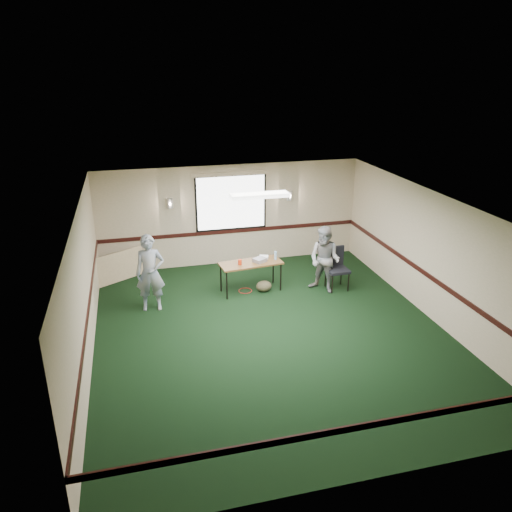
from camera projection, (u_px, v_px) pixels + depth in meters
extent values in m
plane|color=black|center=(272.00, 333.00, 10.18)|extent=(8.00, 8.00, 0.00)
plane|color=tan|center=(231.00, 215.00, 13.30)|extent=(7.00, 0.00, 7.00)
plane|color=tan|center=(363.00, 398.00, 6.08)|extent=(7.00, 0.00, 7.00)
plane|color=tan|center=(84.00, 292.00, 8.89)|extent=(0.00, 8.00, 8.00)
plane|color=tan|center=(432.00, 256.00, 10.49)|extent=(0.00, 8.00, 8.00)
plane|color=silver|center=(273.00, 205.00, 9.20)|extent=(8.00, 8.00, 0.00)
cube|color=black|center=(232.00, 231.00, 13.45)|extent=(7.00, 0.03, 0.10)
cube|color=black|center=(360.00, 427.00, 6.26)|extent=(7.00, 0.03, 0.10)
cube|color=black|center=(88.00, 314.00, 9.05)|extent=(0.03, 8.00, 0.10)
cube|color=black|center=(429.00, 276.00, 10.65)|extent=(0.03, 8.00, 0.10)
cube|color=black|center=(231.00, 203.00, 13.15)|extent=(1.90, 0.01, 1.50)
cube|color=white|center=(231.00, 203.00, 13.14)|extent=(1.80, 0.02, 1.40)
cube|color=beige|center=(231.00, 174.00, 12.86)|extent=(2.05, 0.08, 0.10)
cylinder|color=silver|center=(170.00, 203.00, 12.71)|extent=(0.16, 0.16, 0.25)
cylinder|color=silver|center=(289.00, 195.00, 13.45)|extent=(0.16, 0.16, 0.25)
cube|color=white|center=(260.00, 195.00, 10.12)|extent=(1.20, 0.32, 0.08)
cube|color=#543B18|center=(251.00, 263.00, 11.80)|extent=(1.53, 0.76, 0.04)
cylinder|color=black|center=(227.00, 286.00, 11.50)|extent=(0.04, 0.04, 0.70)
cylinder|color=black|center=(281.00, 277.00, 11.95)|extent=(0.04, 0.04, 0.70)
cylinder|color=black|center=(221.00, 278.00, 11.92)|extent=(0.04, 0.04, 0.70)
cylinder|color=black|center=(273.00, 270.00, 12.36)|extent=(0.04, 0.04, 0.70)
cube|color=gray|center=(260.00, 260.00, 11.82)|extent=(0.36, 0.34, 0.09)
cube|color=white|center=(264.00, 257.00, 12.05)|extent=(0.25, 0.22, 0.05)
cylinder|color=red|center=(240.00, 262.00, 11.65)|extent=(0.09, 0.09, 0.13)
cylinder|color=#7FAED0|center=(275.00, 256.00, 11.93)|extent=(0.06, 0.06, 0.21)
ellipsoid|color=#3F3724|center=(264.00, 286.00, 11.98)|extent=(0.45, 0.40, 0.27)
torus|color=#B31B16|center=(245.00, 291.00, 12.04)|extent=(0.40, 0.40, 0.02)
cube|color=tan|center=(119.00, 267.00, 12.53)|extent=(1.32, 0.92, 0.73)
cube|color=black|center=(337.00, 270.00, 11.99)|extent=(0.51, 0.51, 0.07)
cube|color=black|center=(334.00, 256.00, 12.11)|extent=(0.50, 0.07, 0.50)
cylinder|color=black|center=(332.00, 284.00, 11.85)|extent=(0.03, 0.03, 0.46)
cylinder|color=black|center=(348.00, 282.00, 11.95)|extent=(0.03, 0.03, 0.46)
cylinder|color=black|center=(325.00, 277.00, 12.23)|extent=(0.03, 0.03, 0.46)
cylinder|color=black|center=(341.00, 276.00, 12.33)|extent=(0.03, 0.03, 0.46)
imported|color=#3E5889|center=(150.00, 273.00, 10.88)|extent=(0.66, 0.46, 1.73)
imported|color=slate|center=(325.00, 260.00, 11.77)|extent=(0.97, 0.99, 1.61)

